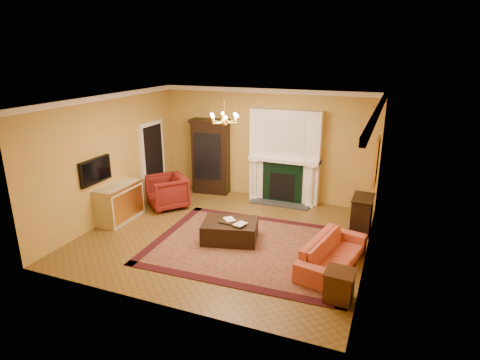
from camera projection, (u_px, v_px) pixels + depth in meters
The scene contains 26 objects.
floor at pixel (226, 236), 8.99m from camera, with size 6.00×5.50×0.02m, color brown.
ceiling at pixel (224, 99), 8.06m from camera, with size 6.00×5.50×0.02m, color silver.
wall_back at pixel (266, 144), 10.96m from camera, with size 6.00×0.02×3.00m, color gold.
wall_front at pixel (152, 220), 6.09m from camera, with size 6.00×0.02×3.00m, color gold.
wall_left at pixel (110, 158), 9.58m from camera, with size 0.02×5.50×3.00m, color gold.
wall_right at pixel (373, 188), 7.46m from camera, with size 0.02×5.50×3.00m, color gold.
fireplace at pixel (285, 159), 10.68m from camera, with size 1.90×0.70×2.50m.
crown_molding at pixel (242, 98), 8.92m from camera, with size 6.00×5.50×0.12m.
doorway at pixel (153, 159), 11.21m from camera, with size 0.08×1.05×2.10m.
tv_panel at pixel (96, 171), 9.08m from camera, with size 0.09×0.95×0.58m.
gilt_mirror at pixel (376, 162), 8.67m from camera, with size 0.06×0.76×1.05m.
chandelier at pixel (224, 119), 8.18m from camera, with size 0.63×0.55×0.53m.
oriental_rug at pixel (253, 247), 8.44m from camera, with size 4.20×3.15×0.02m, color #47100F.
china_cabinet at pixel (211, 158), 11.41m from camera, with size 1.02×0.46×2.04m, color black.
wingback_armchair at pixel (167, 190), 10.45m from camera, with size 0.92×0.86×0.94m, color maroon.
pedestal_table at pixel (155, 188), 10.89m from camera, with size 0.37×0.37×0.67m.
commode at pixel (119, 203), 9.66m from camera, with size 0.57×1.20×0.90m, color tan.
coral_sofa at pixel (333, 249), 7.58m from camera, with size 1.93×0.56×0.75m, color #B84B3A.
end_table at pixel (339, 286), 6.59m from camera, with size 0.44×0.44×0.51m, color #3C2110.
console_table at pixel (362, 215), 9.05m from camera, with size 0.42×0.73×0.81m, color black.
leather_ottoman at pixel (230, 231), 8.67m from camera, with size 1.16×0.84×0.43m, color black.
ottoman_tray at pixel (232, 221), 8.57m from camera, with size 0.48×0.37×0.03m, color black.
book_a at pixel (225, 215), 8.52m from camera, with size 0.20×0.03×0.27m, color gray.
book_b at pixel (236, 217), 8.40m from camera, with size 0.21×0.02×0.28m, color gray.
topiary_left at pixel (264, 146), 10.75m from camera, with size 0.18×0.18×0.47m.
topiary_right at pixel (310, 152), 10.32m from camera, with size 0.14×0.14×0.38m.
Camera 1 is at (3.32, -7.46, 3.96)m, focal length 30.00 mm.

